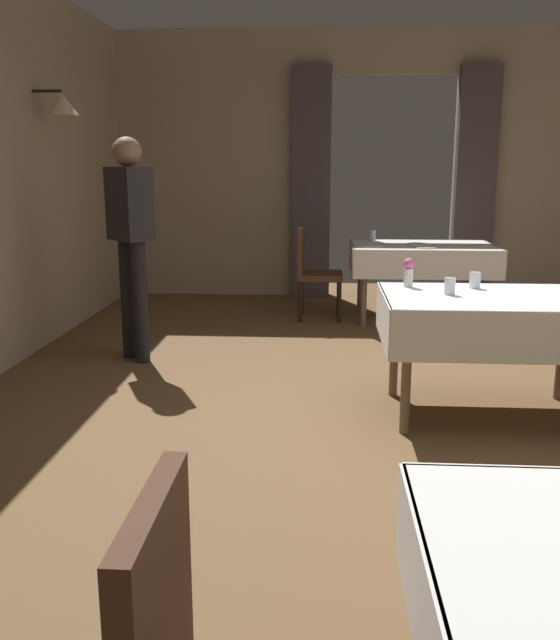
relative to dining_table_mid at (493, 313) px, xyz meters
The scene contains 13 objects.
ground 0.73m from the dining_table_mid, 137.69° to the right, with size 10.08×10.08×0.00m, color brown.
wall_back 4.05m from the dining_table_mid, 93.67° to the left, with size 6.40×0.27×3.00m.
dining_table_mid is the anchor object (origin of this frame).
dining_table_far 2.70m from the dining_table_mid, 90.95° to the left, with size 1.40×0.94×0.75m.
chair_far_left 2.91m from the dining_table_mid, 112.90° to the left, with size 0.44×0.44×0.93m.
flower_vase_mid 0.59m from the dining_table_mid, 149.55° to the left, with size 0.07×0.07×0.18m.
glass_mid_b 0.31m from the dining_table_mid, 103.45° to the left, with size 0.07×0.07×0.10m, color silver.
glass_mid_c 0.30m from the dining_table_mid, behind, with size 0.07×0.07×0.10m, color silver.
plate_far_a 2.43m from the dining_table_mid, 91.31° to the left, with size 0.20×0.20×0.01m, color white.
plate_far_b 2.70m from the dining_table_mid, 92.13° to the left, with size 0.20×0.20×0.01m, color white.
plate_far_c 2.60m from the dining_table_mid, 102.83° to the left, with size 0.24×0.24×0.01m, color white.
glass_far_d 3.07m from the dining_table_mid, 99.78° to the left, with size 0.08×0.08×0.11m, color silver.
person_waiter_by_doorway 2.75m from the dining_table_mid, 156.66° to the left, with size 0.41×0.41×1.72m.
Camera 1 is at (-0.77, -3.80, 1.50)m, focal length 37.95 mm.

